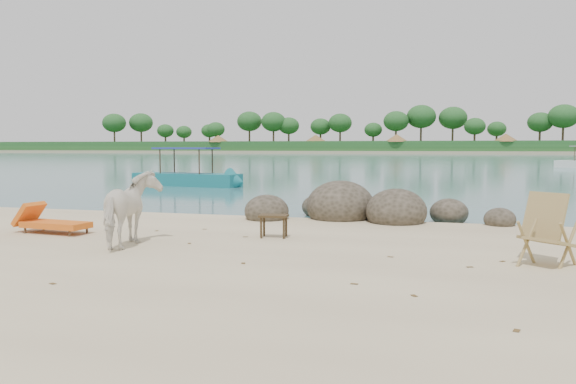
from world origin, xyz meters
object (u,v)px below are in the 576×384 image
(boat_near, at_px, (186,154))
(side_table, at_px, (274,228))
(deck_chair, at_px, (548,232))
(cow, at_px, (132,210))
(lounge_chair, at_px, (56,222))
(boulders, at_px, (358,210))

(boat_near, bearing_deg, side_table, -50.86)
(deck_chair, bearing_deg, boat_near, 169.75)
(cow, relative_size, boat_near, 0.26)
(cow, height_order, side_table, cow)
(deck_chair, bearing_deg, cow, -139.82)
(cow, bearing_deg, deck_chair, 169.46)
(side_table, bearing_deg, deck_chair, -22.20)
(lounge_chair, distance_m, boat_near, 15.05)
(lounge_chair, bearing_deg, side_table, 13.91)
(side_table, xyz_separation_m, deck_chair, (4.66, -1.39, 0.31))
(boulders, height_order, deck_chair, deck_chair)
(boulders, distance_m, side_table, 3.48)
(lounge_chair, height_order, deck_chair, deck_chair)
(cow, bearing_deg, lounge_chair, -33.11)
(lounge_chair, height_order, boat_near, boat_near)
(side_table, distance_m, deck_chair, 4.87)
(cow, bearing_deg, boat_near, -79.44)
(boat_near, bearing_deg, cow, -60.06)
(cow, height_order, deck_chair, cow)
(deck_chair, distance_m, boat_near, 20.11)
(boat_near, bearing_deg, lounge_chair, -66.85)
(cow, distance_m, side_table, 2.69)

